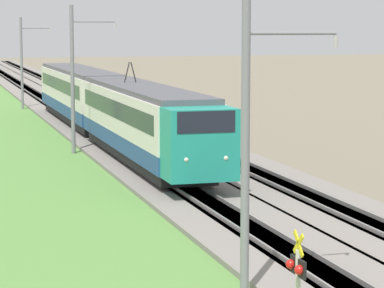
% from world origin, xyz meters
% --- Properties ---
extents(ballast_main, '(240.00, 4.40, 0.30)m').
position_xyz_m(ballast_main, '(50.00, 0.00, 0.15)').
color(ballast_main, gray).
rests_on(ballast_main, ground).
extents(ballast_adjacent, '(240.00, 4.40, 0.30)m').
position_xyz_m(ballast_adjacent, '(50.00, -4.24, 0.15)').
color(ballast_adjacent, gray).
rests_on(ballast_adjacent, ground).
extents(track_main, '(240.00, 1.57, 0.45)m').
position_xyz_m(track_main, '(50.00, 0.00, 0.16)').
color(track_main, '#4C4238').
rests_on(track_main, ground).
extents(track_adjacent, '(240.00, 1.57, 0.45)m').
position_xyz_m(track_adjacent, '(50.00, -4.24, 0.16)').
color(track_adjacent, '#4C4238').
rests_on(track_adjacent, ground).
extents(grass_verge, '(240.00, 13.33, 0.12)m').
position_xyz_m(grass_verge, '(50.00, 5.46, 0.06)').
color(grass_verge, '#5B8E42').
rests_on(grass_verge, ground).
extents(passenger_train, '(41.22, 2.95, 5.20)m').
position_xyz_m(passenger_train, '(39.09, 0.00, 2.45)').
color(passenger_train, teal).
rests_on(passenger_train, ground).
extents(catenary_mast_near, '(0.22, 2.56, 7.78)m').
position_xyz_m(catenary_mast_near, '(6.06, 2.66, 4.03)').
color(catenary_mast_near, slate).
rests_on(catenary_mast_near, ground).
extents(catenary_mast_mid, '(0.22, 2.56, 8.22)m').
position_xyz_m(catenary_mast_mid, '(34.42, 2.66, 4.25)').
color(catenary_mast_mid, slate).
rests_on(catenary_mast_mid, ground).
extents(catenary_mast_far, '(0.22, 2.56, 7.85)m').
position_xyz_m(catenary_mast_far, '(62.78, 2.66, 4.06)').
color(catenary_mast_far, slate).
rests_on(catenary_mast_far, ground).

